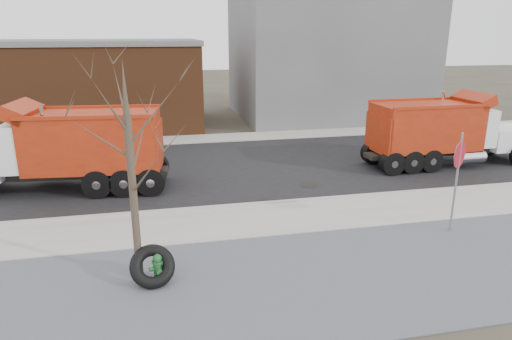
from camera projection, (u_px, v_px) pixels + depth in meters
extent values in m
plane|color=#383328|center=(249.00, 225.00, 14.06)|extent=(120.00, 120.00, 0.00)
cube|color=slate|center=(278.00, 283.00, 10.79)|extent=(60.00, 5.00, 0.03)
cube|color=#9E9B93|center=(248.00, 221.00, 14.29)|extent=(60.00, 2.50, 0.06)
cube|color=#9E9B93|center=(240.00, 205.00, 15.50)|extent=(60.00, 0.15, 0.11)
cube|color=black|center=(221.00, 168.00, 19.96)|extent=(60.00, 9.40, 0.02)
cube|color=#9E9B93|center=(207.00, 139.00, 25.28)|extent=(60.00, 2.00, 0.06)
cube|color=slate|center=(325.00, 58.00, 31.55)|extent=(12.00, 10.00, 8.00)
cube|color=brown|center=(29.00, 88.00, 27.23)|extent=(20.00, 8.00, 5.00)
cube|color=slate|center=(23.00, 42.00, 26.46)|extent=(20.20, 8.20, 0.30)
cylinder|color=#382D23|center=(134.00, 201.00, 10.41)|extent=(0.18, 0.18, 4.00)
cone|color=#382D23|center=(124.00, 86.00, 9.65)|extent=(0.14, 0.14, 1.20)
cylinder|color=#245F27|center=(159.00, 281.00, 10.84)|extent=(0.39, 0.39, 0.05)
cylinder|color=#245F27|center=(158.00, 271.00, 10.76)|extent=(0.21, 0.21, 0.54)
cylinder|color=#245F27|center=(158.00, 262.00, 10.69)|extent=(0.27, 0.27, 0.04)
sphere|color=#245F27|center=(157.00, 258.00, 10.67)|extent=(0.21, 0.21, 0.21)
cylinder|color=#245F27|center=(157.00, 255.00, 10.64)|extent=(0.04, 0.04, 0.05)
cylinder|color=#245F27|center=(151.00, 269.00, 10.68)|extent=(0.12, 0.12, 0.10)
cylinder|color=#245F27|center=(164.00, 267.00, 10.80)|extent=(0.12, 0.12, 0.10)
cylinder|color=#245F27|center=(159.00, 272.00, 10.61)|extent=(0.15, 0.13, 0.13)
torus|color=black|center=(152.00, 266.00, 10.64)|extent=(1.15, 0.99, 1.01)
cylinder|color=gray|center=(456.00, 184.00, 13.16)|extent=(0.06, 0.06, 3.01)
cylinder|color=#A10B1D|center=(460.00, 155.00, 12.91)|extent=(0.70, 0.48, 0.82)
cube|color=black|center=(446.00, 151.00, 20.29)|extent=(7.61, 0.95, 0.20)
cube|color=white|center=(503.00, 137.00, 20.79)|extent=(1.99, 1.78, 0.98)
cube|color=white|center=(468.00, 126.00, 20.19)|extent=(1.47, 2.08, 1.60)
cube|color=black|center=(485.00, 115.00, 20.23)|extent=(0.09, 1.78, 0.71)
cube|color=#A2280D|center=(425.00, 126.00, 19.69)|extent=(4.49, 2.23, 1.95)
cylinder|color=silver|center=(441.00, 115.00, 20.67)|extent=(0.13, 0.13, 2.13)
cylinder|color=black|center=(490.00, 145.00, 21.90)|extent=(0.98, 0.29, 0.98)
cylinder|color=black|center=(391.00, 152.00, 20.62)|extent=(0.98, 0.29, 0.98)
cylinder|color=black|center=(411.00, 162.00, 19.03)|extent=(0.98, 0.29, 0.98)
cube|color=black|center=(64.00, 174.00, 16.92)|extent=(7.69, 1.55, 0.21)
cube|color=white|center=(30.00, 145.00, 16.47)|extent=(1.70, 2.29, 1.68)
cube|color=black|center=(6.00, 133.00, 16.25)|extent=(0.23, 1.87, 0.75)
cube|color=#A2280D|center=(94.00, 141.00, 16.69)|extent=(4.87, 2.69, 2.06)
cylinder|color=silver|center=(45.00, 138.00, 15.60)|extent=(0.14, 0.14, 2.25)
cylinder|color=black|center=(125.00, 182.00, 16.35)|extent=(1.05, 0.38, 1.03)
cylinder|color=black|center=(132.00, 168.00, 18.06)|extent=(1.05, 0.38, 1.03)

